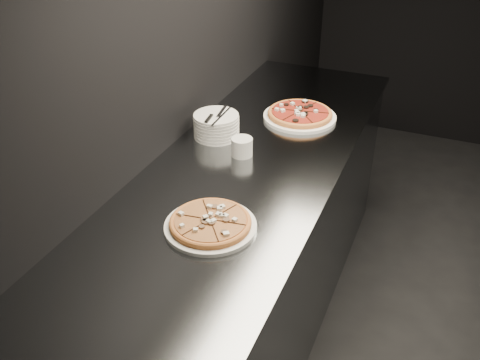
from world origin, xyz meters
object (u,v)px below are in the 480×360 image
at_px(plate_stack, 216,125).
at_px(cutlery, 216,116).
at_px(counter, 247,252).
at_px(ramekin, 242,146).
at_px(pizza_mushroom, 210,223).
at_px(pizza_tomato, 300,114).

bearing_deg(plate_stack, cutlery, -62.38).
height_order(plate_stack, cutlery, cutlery).
distance_m(counter, ramekin, 0.51).
bearing_deg(cutlery, pizza_mushroom, -74.10).
height_order(counter, pizza_tomato, pizza_tomato).
xyz_separation_m(pizza_mushroom, cutlery, (-0.27, 0.62, 0.09)).
bearing_deg(cutlery, counter, -44.86).
bearing_deg(cutlery, ramekin, -39.33).
height_order(pizza_tomato, cutlery, cutlery).
height_order(pizza_mushroom, pizza_tomato, pizza_tomato).
bearing_deg(plate_stack, pizza_mushroom, -66.60).
distance_m(counter, cutlery, 0.63).
relative_size(pizza_mushroom, ramekin, 3.52).
bearing_deg(plate_stack, pizza_tomato, 48.03).
relative_size(counter, cutlery, 11.36).
relative_size(pizza_tomato, cutlery, 1.70).
xyz_separation_m(plate_stack, cutlery, (0.01, -0.02, 0.06)).
bearing_deg(cutlery, plate_stack, 110.22).
xyz_separation_m(pizza_tomato, ramekin, (-0.12, -0.44, 0.02)).
bearing_deg(pizza_mushroom, pizza_tomato, 89.05).
height_order(counter, ramekin, ramekin).
bearing_deg(ramekin, pizza_tomato, 75.30).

